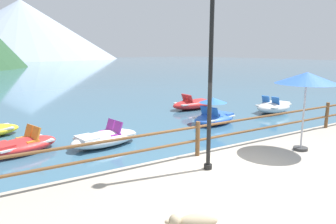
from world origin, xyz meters
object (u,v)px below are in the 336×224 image
Objects in this scene: lamp_post at (211,57)px; beach_umbrella at (307,79)px; pedal_boat_6 at (193,104)px; pedal_boat_4 at (22,145)px; pedal_boat_1 at (214,115)px; pedal_boat_0 at (105,138)px; dog_resting at (194,221)px; pedal_boat_2 at (274,107)px.

beach_umbrella is (3.20, -0.25, -0.64)m from lamp_post.
pedal_boat_6 is at bearing 56.37° from lamp_post.
beach_umbrella is at bearing -37.45° from pedal_boat_4.
pedal_boat_4 is (-7.84, 0.06, -0.14)m from pedal_boat_1.
pedal_boat_6 is at bearing 74.99° from beach_umbrella.
pedal_boat_4 is (-2.51, 0.67, -0.02)m from pedal_boat_0.
pedal_boat_1 reaches higher than pedal_boat_0.
pedal_boat_1 is 7.84m from pedal_boat_4.
pedal_boat_6 is (5.47, 8.23, -2.80)m from lamp_post.
pedal_boat_4 is 9.63m from pedal_boat_6.
dog_resting is 0.39× the size of pedal_boat_2.
lamp_post is 5.24m from pedal_boat_0.
dog_resting is 6.20m from pedal_boat_0.
beach_umbrella is 0.88× the size of pedal_boat_2.
pedal_boat_6 is at bearing 135.85° from pedal_boat_2.
pedal_boat_0 is 9.70m from pedal_boat_2.
dog_resting is 9.05m from pedal_boat_1.
pedal_boat_0 is 5.36m from pedal_boat_1.
pedal_boat_1 is at bearing 6.51° from pedal_boat_0.
beach_umbrella is 2.25× the size of dog_resting.
pedal_boat_0 is 1.09× the size of pedal_boat_4.
dog_resting is 0.37× the size of pedal_boat_0.
pedal_boat_1 is (5.33, 0.61, 0.13)m from pedal_boat_0.
pedal_boat_1 is at bearing 48.98° from lamp_post.
lamp_post reaches higher than pedal_boat_1.
dog_resting is 12.55m from pedal_boat_2.
beach_umbrella is 5.57m from dog_resting.
beach_umbrella reaches higher than pedal_boat_2.
dog_resting is at bearing -161.94° from beach_umbrella.
pedal_boat_2 reaches higher than dog_resting.
lamp_post is at bearing -75.90° from pedal_boat_0.
pedal_boat_2 is at bearing 31.25° from lamp_post.
pedal_boat_1 is (4.25, 4.89, -2.69)m from lamp_post.
pedal_boat_4 is at bearing 142.55° from beach_umbrella.
pedal_boat_6 reaches higher than dog_resting.
beach_umbrella reaches higher than pedal_boat_0.
dog_resting is 12.43m from pedal_boat_6.
pedal_boat_2 reaches higher than pedal_boat_6.
pedal_boat_1 is at bearing 78.43° from beach_umbrella.
pedal_boat_0 is at bearing -14.93° from pedal_boat_4.
pedal_boat_2 is 0.97× the size of pedal_boat_6.
pedal_boat_2 is at bearing 4.23° from pedal_boat_1.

